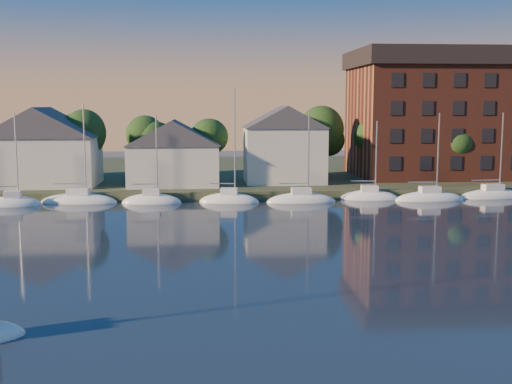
{
  "coord_description": "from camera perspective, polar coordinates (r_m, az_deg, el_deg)",
  "views": [
    {
      "loc": [
        -2.2,
        -22.73,
        10.96
      ],
      "look_at": [
        1.4,
        22.0,
        4.82
      ],
      "focal_mm": 45.0,
      "sensor_mm": 36.0,
      "label": 1
    }
  ],
  "objects": [
    {
      "name": "clubhouse_west",
      "position": [
        83.27,
        -18.4,
        3.94
      ],
      "size": [
        13.65,
        9.45,
        9.64
      ],
      "color": "beige",
      "rests_on": "shoreline_land"
    },
    {
      "name": "shoreline_land",
      "position": [
        98.37,
        -3.3,
        1.39
      ],
      "size": [
        160.0,
        50.0,
        2.0
      ],
      "primitive_type": "cube",
      "color": "#364327",
      "rests_on": "ground"
    },
    {
      "name": "moored_fleet",
      "position": [
        72.81,
        0.33,
        -0.78
      ],
      "size": [
        95.5,
        2.4,
        12.05
      ],
      "color": "white",
      "rests_on": "ground"
    },
    {
      "name": "tree_line",
      "position": [
        85.91,
        -1.81,
        5.27
      ],
      "size": [
        93.4,
        5.4,
        8.9
      ],
      "color": "#3C271B",
      "rests_on": "shoreline_land"
    },
    {
      "name": "clubhouse_centre",
      "position": [
        80.03,
        -7.33,
        3.56
      ],
      "size": [
        11.55,
        8.4,
        8.08
      ],
      "color": "beige",
      "rests_on": "shoreline_land"
    },
    {
      "name": "condo_block",
      "position": [
        94.86,
        17.96,
        6.72
      ],
      "size": [
        31.0,
        17.0,
        17.4
      ],
      "color": "brown",
      "rests_on": "shoreline_land"
    },
    {
      "name": "clubhouse_east",
      "position": [
        82.51,
        2.51,
        4.34
      ],
      "size": [
        10.5,
        8.4,
        9.8
      ],
      "color": "beige",
      "rests_on": "shoreline_land"
    },
    {
      "name": "wooden_dock",
      "position": [
        75.56,
        -2.89,
        -0.55
      ],
      "size": [
        120.0,
        3.0,
        1.0
      ],
      "primitive_type": "cube",
      "color": "brown",
      "rests_on": "ground"
    }
  ]
}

